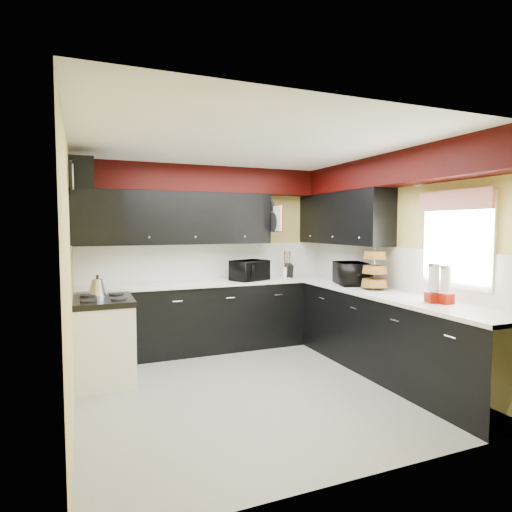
{
  "coord_description": "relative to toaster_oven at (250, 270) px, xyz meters",
  "views": [
    {
      "loc": [
        -1.7,
        -4.09,
        1.69
      ],
      "look_at": [
        0.34,
        0.88,
        1.32
      ],
      "focal_mm": 30.0,
      "sensor_mm": 36.0,
      "label": 1
    }
  ],
  "objects": [
    {
      "name": "clock",
      "position": [
        -2.24,
        -1.17,
        1.07
      ],
      "size": [
        0.03,
        0.3,
        0.3
      ],
      "primitive_type": null,
      "color": "black",
      "rests_on": "wall_left"
    },
    {
      "name": "cab_back",
      "position": [
        -0.47,
        0.08,
        -0.63
      ],
      "size": [
        3.6,
        0.6,
        0.9
      ],
      "primitive_type": "cube",
      "color": "black",
      "rests_on": "ground"
    },
    {
      "name": "dispenser_a",
      "position": [
        1.09,
        -2.41,
        0.03
      ],
      "size": [
        0.13,
        0.13,
        0.33
      ],
      "primitive_type": null,
      "rotation": [
        0.0,
        0.0,
        0.08
      ],
      "color": "#580C00",
      "rests_on": "counter_right"
    },
    {
      "name": "splash_back",
      "position": [
        -0.47,
        0.37,
        0.11
      ],
      "size": [
        3.6,
        0.02,
        0.5
      ],
      "primitive_type": "cube",
      "color": "white",
      "rests_on": "counter_back"
    },
    {
      "name": "stove",
      "position": [
        -1.97,
        -0.67,
        -0.65
      ],
      "size": [
        0.6,
        0.75,
        0.86
      ],
      "primitive_type": "cube",
      "color": "white",
      "rests_on": "ground"
    },
    {
      "name": "ground",
      "position": [
        -0.47,
        -1.42,
        -1.08
      ],
      "size": [
        3.6,
        3.6,
        0.0
      ],
      "primitive_type": "plane",
      "color": "gray",
      "rests_on": "ground"
    },
    {
      "name": "pan_top",
      "position": [
        0.35,
        0.13,
        0.92
      ],
      "size": [
        0.03,
        0.22,
        0.4
      ],
      "primitive_type": null,
      "color": "black",
      "rests_on": "upper_back"
    },
    {
      "name": "cut_board",
      "position": [
        0.36,
        -0.12,
        0.72
      ],
      "size": [
        0.03,
        0.26,
        0.35
      ],
      "primitive_type": "cube",
      "color": "white",
      "rests_on": "upper_back"
    },
    {
      "name": "soffit_right",
      "position": [
        1.15,
        -1.6,
        1.24
      ],
      "size": [
        0.36,
        3.24,
        0.35
      ],
      "primitive_type": "cube",
      "color": "black",
      "rests_on": "wall_right"
    },
    {
      "name": "wall_back",
      "position": [
        -0.47,
        0.38,
        0.17
      ],
      "size": [
        3.6,
        0.06,
        2.5
      ],
      "primitive_type": "cube",
      "color": "#E0C666",
      "rests_on": "ground"
    },
    {
      "name": "toaster_oven",
      "position": [
        0.0,
        0.0,
        0.0
      ],
      "size": [
        0.6,
        0.56,
        0.28
      ],
      "primitive_type": "imported",
      "rotation": [
        0.0,
        0.0,
        0.4
      ],
      "color": "black",
      "rests_on": "counter_back"
    },
    {
      "name": "wall_right",
      "position": [
        1.33,
        -1.42,
        0.17
      ],
      "size": [
        0.06,
        3.6,
        2.5
      ],
      "primitive_type": "cube",
      "color": "#E0C666",
      "rests_on": "ground"
    },
    {
      "name": "kettle",
      "position": [
        -2.01,
        -0.41,
        -0.07
      ],
      "size": [
        0.26,
        0.26,
        0.18
      ],
      "primitive_type": null,
      "rotation": [
        0.0,
        0.0,
        0.41
      ],
      "color": "#B8B7BC",
      "rests_on": "cooktop"
    },
    {
      "name": "counter_back",
      "position": [
        -0.47,
        0.08,
        -0.16
      ],
      "size": [
        3.62,
        0.64,
        0.04
      ],
      "primitive_type": "cube",
      "color": "white",
      "rests_on": "cab_back"
    },
    {
      "name": "microwave",
      "position": [
        1.05,
        -0.91,
        0.0
      ],
      "size": [
        0.49,
        0.6,
        0.29
      ],
      "primitive_type": "imported",
      "rotation": [
        0.0,
        0.0,
        1.27
      ],
      "color": "black",
      "rests_on": "counter_right"
    },
    {
      "name": "deco_plate",
      "position": [
        1.3,
        -1.77,
        1.17
      ],
      "size": [
        0.03,
        0.24,
        0.24
      ],
      "primitive_type": null,
      "color": "white",
      "rests_on": "wall_right"
    },
    {
      "name": "hood_duct",
      "position": [
        -2.15,
        -0.67,
        1.12
      ],
      "size": [
        0.24,
        0.4,
        0.4
      ],
      "primitive_type": "cube",
      "color": "black",
      "rests_on": "wall_left"
    },
    {
      "name": "soffit_back",
      "position": [
        -0.47,
        0.2,
        1.24
      ],
      "size": [
        3.6,
        0.36,
        0.35
      ],
      "primitive_type": "cube",
      "color": "black",
      "rests_on": "wall_back"
    },
    {
      "name": "dispenser_b",
      "position": [
        1.04,
        -2.31,
        0.04
      ],
      "size": [
        0.16,
        0.16,
        0.35
      ],
      "primitive_type": null,
      "rotation": [
        0.0,
        0.0,
        -0.29
      ],
      "color": "#640F03",
      "rests_on": "counter_right"
    },
    {
      "name": "valance",
      "position": [
        1.26,
        -2.32,
        0.87
      ],
      "size": [
        0.04,
        0.88,
        0.2
      ],
      "primitive_type": "cube",
      "color": "red",
      "rests_on": "wall_right"
    },
    {
      "name": "splash_right",
      "position": [
        1.32,
        -1.42,
        0.11
      ],
      "size": [
        0.02,
        3.6,
        0.5
      ],
      "primitive_type": "cube",
      "color": "white",
      "rests_on": "counter_right"
    },
    {
      "name": "cab_right",
      "position": [
        1.03,
        -1.72,
        -0.63
      ],
      "size": [
        0.6,
        3.0,
        0.9
      ],
      "primitive_type": "cube",
      "color": "black",
      "rests_on": "ground"
    },
    {
      "name": "baskets",
      "position": [
        1.05,
        -1.37,
        0.1
      ],
      "size": [
        0.27,
        0.27,
        0.5
      ],
      "primitive_type": null,
      "color": "brown",
      "rests_on": "upper_right"
    },
    {
      "name": "window",
      "position": [
        1.32,
        -2.32,
        0.47
      ],
      "size": [
        0.03,
        0.86,
        0.96
      ],
      "primitive_type": null,
      "color": "white",
      "rests_on": "wall_right"
    },
    {
      "name": "hood",
      "position": [
        -2.02,
        -0.67,
        0.7
      ],
      "size": [
        0.5,
        0.78,
        0.55
      ],
      "primitive_type": "cube",
      "color": "black",
      "rests_on": "wall_left"
    },
    {
      "name": "wall_left",
      "position": [
        -2.27,
        -1.42,
        0.17
      ],
      "size": [
        0.06,
        3.6,
        2.5
      ],
      "primitive_type": "cube",
      "color": "#E0C666",
      "rests_on": "ground"
    },
    {
      "name": "cooktop",
      "position": [
        -1.97,
        -0.67,
        -0.19
      ],
      "size": [
        0.62,
        0.77,
        0.06
      ],
      "primitive_type": "cube",
      "color": "black",
      "rests_on": "stove"
    },
    {
      "name": "upper_back",
      "position": [
        -0.97,
        0.2,
        0.72
      ],
      "size": [
        2.6,
        0.35,
        0.7
      ],
      "primitive_type": "cube",
      "color": "black",
      "rests_on": "wall_back"
    },
    {
      "name": "counter_right",
      "position": [
        1.03,
        -1.72,
        -0.16
      ],
      "size": [
        0.64,
        3.02,
        0.04
      ],
      "primitive_type": "cube",
      "color": "white",
      "rests_on": "cab_right"
    },
    {
      "name": "ceiling",
      "position": [
        -0.47,
        -1.42,
        1.42
      ],
      "size": [
        3.6,
        3.6,
        0.06
      ],
      "primitive_type": "cube",
      "color": "white",
      "rests_on": "wall_back"
    },
    {
      "name": "utensil_crock",
      "position": [
        0.62,
        0.09,
        -0.06
      ],
      "size": [
        0.17,
        0.17,
        0.16
      ],
      "primitive_type": "cylinder",
      "rotation": [
        0.0,
        0.0,
        0.14
      ],
      "color": "white",
      "rests_on": "counter_back"
    },
    {
      "name": "knife_block",
      "position": [
        0.63,
        0.06,
        -0.04
      ],
      "size": [
        0.11,
        0.14,
        0.2
      ],
      "primitive_type": "cube",
      "rotation": [
        0.0,
        0.0,
        -0.13
      ],
      "color": "black",
      "rests_on": "counter_back"
    },
    {
      "name": "pan_mid",
      "position": [
        0.35,
        -0.0,
        0.67
      ],
      "size": [
        0.03,
        0.28,
        0.46
      ],
      "primitive_type": null,
      "color": "black",
      "rests_on": "upper_back"
    },
    {
      "name": "upper_right",
      "position": [
        1.16,
        -0.52,
        0.72
      ],
      "size": [
        0.35,
        1.8,
        0.7
      ],
      "primitive_type": "cube",
      "color": "black",
      "rests_on": "wall_right"
    },
    {
      "name": "pan_low",
      "position": [
        0.35,
        0.26,
        0.64
      ],
      "size": [
        0.03,
        0.24,
        0.42
      ],
      "primitive_type": null,
      "color": "black",
      "rests_on": "upper_back"
    }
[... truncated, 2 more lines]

